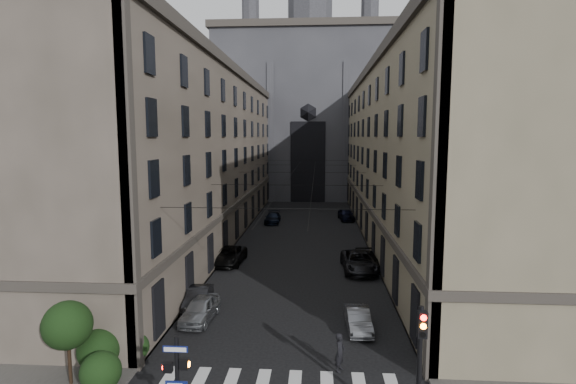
% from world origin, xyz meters
% --- Properties ---
extents(sidewalk_left, '(7.00, 80.00, 0.15)m').
position_xyz_m(sidewalk_left, '(-10.50, 36.00, 0.07)').
color(sidewalk_left, '#383533').
rests_on(sidewalk_left, ground).
extents(sidewalk_right, '(7.00, 80.00, 0.15)m').
position_xyz_m(sidewalk_right, '(10.50, 36.00, 0.07)').
color(sidewalk_right, '#383533').
rests_on(sidewalk_right, ground).
extents(building_left, '(13.60, 60.60, 18.85)m').
position_xyz_m(building_left, '(-13.44, 36.00, 9.34)').
color(building_left, '#494138').
rests_on(building_left, ground).
extents(building_right, '(13.60, 60.60, 18.85)m').
position_xyz_m(building_right, '(13.44, 36.00, 9.34)').
color(building_right, '#645C48').
rests_on(building_right, ground).
extents(gothic_tower, '(35.00, 23.00, 58.00)m').
position_xyz_m(gothic_tower, '(0.00, 74.96, 17.80)').
color(gothic_tower, '#2D2D33').
rests_on(gothic_tower, ground).
extents(pedestrian_signal_left, '(1.02, 0.38, 4.00)m').
position_xyz_m(pedestrian_signal_left, '(-3.51, 1.50, 2.32)').
color(pedestrian_signal_left, black).
rests_on(pedestrian_signal_left, ground).
extents(traffic_light_right, '(0.34, 0.50, 5.20)m').
position_xyz_m(traffic_light_right, '(5.60, 1.92, 3.29)').
color(traffic_light_right, black).
rests_on(traffic_light_right, ground).
extents(shrub_cluster, '(3.90, 4.40, 3.90)m').
position_xyz_m(shrub_cluster, '(-8.72, 5.01, 1.80)').
color(shrub_cluster, black).
rests_on(shrub_cluster, sidewalk_left).
extents(tram_wires, '(14.00, 60.00, 0.43)m').
position_xyz_m(tram_wires, '(0.00, 35.63, 7.25)').
color(tram_wires, black).
rests_on(tram_wires, ground).
extents(car_left_near, '(2.06, 4.40, 1.46)m').
position_xyz_m(car_left_near, '(-5.50, 12.26, 0.73)').
color(car_left_near, gray).
rests_on(car_left_near, ground).
extents(car_left_midnear, '(1.72, 4.22, 1.36)m').
position_xyz_m(car_left_midnear, '(-6.20, 14.33, 0.68)').
color(car_left_midnear, black).
rests_on(car_left_midnear, ground).
extents(car_left_midfar, '(2.73, 5.44, 1.48)m').
position_xyz_m(car_left_midfar, '(-6.20, 24.81, 0.74)').
color(car_left_midfar, black).
rests_on(car_left_midfar, ground).
extents(car_left_far, '(1.91, 4.69, 1.36)m').
position_xyz_m(car_left_far, '(-4.20, 44.29, 0.68)').
color(car_left_far, black).
rests_on(car_left_far, ground).
extents(car_right_near, '(1.52, 3.91, 1.27)m').
position_xyz_m(car_right_near, '(4.20, 11.52, 0.64)').
color(car_right_near, slate).
rests_on(car_right_near, ground).
extents(car_right_midnear, '(2.98, 6.03, 1.65)m').
position_xyz_m(car_right_midnear, '(5.30, 23.37, 0.82)').
color(car_right_midnear, black).
rests_on(car_right_midnear, ground).
extents(car_right_midfar, '(2.18, 4.54, 1.28)m').
position_xyz_m(car_right_midfar, '(6.20, 24.56, 0.64)').
color(car_right_midfar, black).
rests_on(car_right_midfar, ground).
extents(car_right_far, '(2.35, 4.78, 1.57)m').
position_xyz_m(car_right_far, '(5.66, 47.03, 0.78)').
color(car_right_far, black).
rests_on(car_right_far, ground).
extents(pedestrian, '(0.69, 0.82, 1.91)m').
position_xyz_m(pedestrian, '(2.90, 6.72, 0.96)').
color(pedestrian, black).
rests_on(pedestrian, ground).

